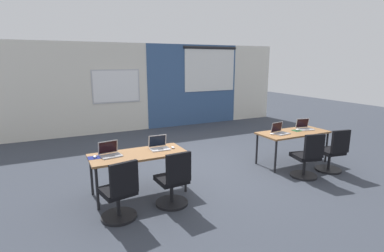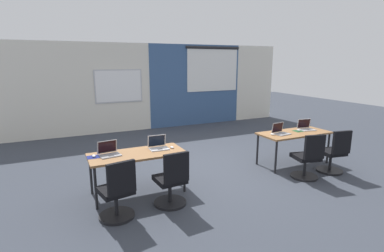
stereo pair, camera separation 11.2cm
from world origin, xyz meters
name	(u,v)px [view 2 (the right image)]	position (x,y,z in m)	size (l,w,h in m)	color
ground_plane	(210,167)	(0.00, 0.00, 0.00)	(24.00, 24.00, 0.00)	#383D47
back_wall_assembly	(152,87)	(0.05, 4.20, 1.41)	(10.00, 0.27, 2.80)	silver
desk_near_left	(137,156)	(-1.75, -0.60, 0.66)	(1.60, 0.70, 0.72)	olive
desk_near_right	(294,135)	(1.75, -0.60, 0.66)	(1.60, 0.70, 0.72)	olive
laptop_near_left_inner	(158,146)	(-1.34, -0.51, 0.77)	(0.34, 0.28, 0.23)	silver
mouse_near_left_inner	(172,147)	(-1.11, -0.59, 0.74)	(0.06, 0.10, 0.03)	silver
chair_near_left_inner	(172,183)	(-1.40, -1.29, 0.38)	(0.52, 0.55, 0.92)	black
laptop_near_right_end	(306,127)	(2.17, -0.52, 0.77)	(0.37, 0.33, 0.24)	#B7B7BC
mousepad_near_right_end	(298,131)	(1.92, -0.55, 0.72)	(0.22, 0.19, 0.00)	#23512D
mouse_near_right_end	(298,130)	(1.92, -0.55, 0.74)	(0.07, 0.11, 0.03)	silver
chair_near_right_end	(334,155)	(2.09, -1.37, 0.38)	(0.52, 0.57, 0.92)	black
laptop_near_right_inner	(280,132)	(1.37, -0.59, 0.77)	(0.36, 0.31, 0.24)	#9E9EA3
mouse_near_right_inner	(273,134)	(1.15, -0.60, 0.74)	(0.09, 0.11, 0.03)	silver
chair_near_right_inner	(308,160)	(1.37, -1.38, 0.38)	(0.53, 0.58, 0.92)	black
laptop_near_left_end	(109,152)	(-2.20, -0.52, 0.77)	(0.37, 0.32, 0.24)	#9E9EA3
mousepad_near_left_end	(94,157)	(-2.44, -0.51, 0.72)	(0.22, 0.19, 0.00)	navy
mouse_near_left_end	(94,156)	(-2.44, -0.51, 0.74)	(0.07, 0.10, 0.03)	silver
chair_near_left_end	(118,195)	(-2.25, -1.34, 0.38)	(0.52, 0.57, 0.92)	black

